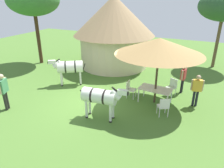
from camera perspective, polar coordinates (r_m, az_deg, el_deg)
name	(u,v)px	position (r m, az deg, el deg)	size (l,w,h in m)	color
ground_plane	(89,103)	(10.55, -6.18, -5.04)	(36.00, 36.00, 0.00)	#49712C
thatched_hut	(114,29)	(15.28, 0.56, 14.55)	(5.71, 5.71, 4.90)	beige
shade_umbrella	(159,46)	(9.77, 12.61, 9.92)	(4.01, 4.01, 3.18)	#413122
patio_dining_table	(155,90)	(10.46, 11.59, -1.63)	(1.61, 0.97, 0.74)	silver
patio_chair_west_end	(130,88)	(10.84, 4.84, -1.09)	(0.42, 0.44, 0.90)	silver
patio_chair_near_hut	(164,106)	(9.42, 13.75, -5.72)	(0.59, 0.59, 0.90)	white
patio_chair_near_lawn	(172,86)	(11.47, 15.87, -0.54)	(0.58, 0.57, 0.90)	silver
guest_beside_umbrella	(197,88)	(10.58, 21.90, -0.95)	(0.55, 0.28, 1.56)	black
guest_behind_table	(183,76)	(11.81, 18.64, 1.95)	(0.25, 0.55, 1.55)	black
standing_watcher	(3,89)	(10.64, -27.21, -1.12)	(0.38, 0.58, 1.74)	black
zebra_nearest_camera	(69,67)	(12.47, -11.43, 4.45)	(1.85, 1.42, 1.59)	silver
zebra_by_umbrella	(101,97)	(8.80, -3.09, -3.49)	(2.11, 0.77, 1.57)	silver
acacia_tree_right_background	(33,0)	(16.74, -20.47, 20.42)	(3.64, 3.64, 5.65)	#432B1A
acacia_tree_left_background	(224,6)	(16.58, 28.00, 18.02)	(3.32, 3.32, 5.21)	brown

